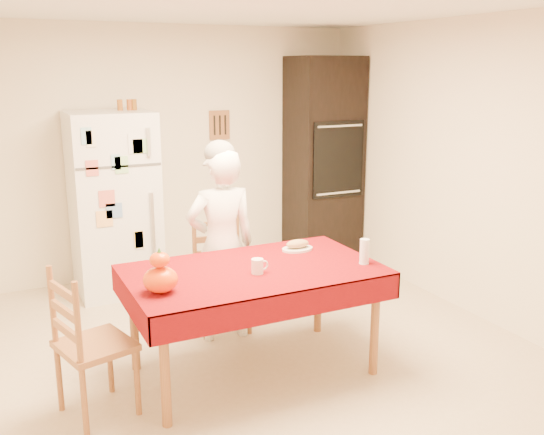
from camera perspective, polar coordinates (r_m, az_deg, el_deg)
floor at (r=4.60m, az=-0.97°, el=-13.00°), size 4.50×4.50×0.00m
room_shell at (r=4.13m, az=-1.07°, el=7.51°), size 4.02×4.52×2.51m
refrigerator at (r=5.84m, az=-14.64°, el=1.29°), size 0.75×0.74×1.70m
oven_cabinet at (r=6.64m, az=4.85°, el=5.39°), size 0.70×0.62×2.20m
dining_table at (r=4.13m, az=-1.79°, el=-5.74°), size 1.70×1.00×0.76m
chair_far at (r=4.95m, az=-4.95°, el=-4.67°), size 0.47×0.45×0.95m
chair_left at (r=3.85m, az=-17.23°, el=-10.93°), size 0.50×0.51×0.95m
seated_woman at (r=4.67m, az=-4.77°, el=-2.66°), size 0.57×0.39×1.51m
coffee_mug at (r=4.00m, az=-1.39°, el=-4.61°), size 0.08×0.08×0.10m
pumpkin_lower at (r=3.73m, az=-10.45°, el=-5.77°), size 0.21×0.21×0.16m
pumpkin_upper at (r=3.69m, az=-10.54°, el=-3.93°), size 0.12×0.12×0.09m
wine_glass at (r=4.23m, az=8.69°, el=-3.17°), size 0.07×0.07×0.18m
bread_plate at (r=4.51m, az=2.40°, el=-2.98°), size 0.24×0.24×0.02m
bread_loaf at (r=4.50m, az=2.41°, el=-2.49°), size 0.18×0.10×0.06m
spice_jar_left at (r=5.79m, az=-14.13°, el=10.23°), size 0.05×0.05×0.10m
spice_jar_mid at (r=5.81m, az=-13.28°, el=10.29°), size 0.05×0.05×0.10m
spice_jar_right at (r=5.82m, az=-12.85°, el=10.32°), size 0.05×0.05×0.10m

